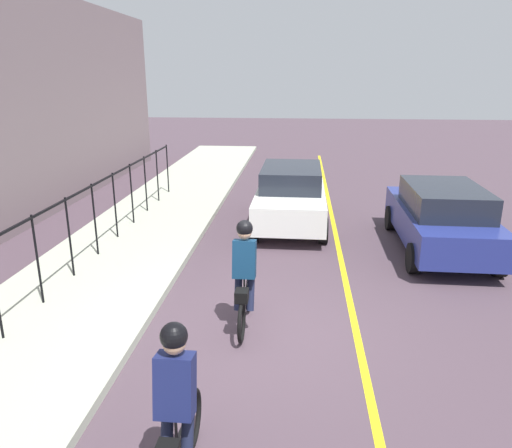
{
  "coord_description": "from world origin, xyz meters",
  "views": [
    {
      "loc": [
        -6.98,
        -0.62,
        3.98
      ],
      "look_at": [
        2.64,
        0.25,
        1.0
      ],
      "focal_mm": 34.13,
      "sensor_mm": 36.0,
      "label": 1
    }
  ],
  "objects_px": {
    "patrol_sedan": "(441,217)",
    "parked_sedan_rear": "(291,195)",
    "cyclist_follow": "(177,411)",
    "cyclist_lead": "(245,276)"
  },
  "relations": [
    {
      "from": "cyclist_lead",
      "to": "parked_sedan_rear",
      "type": "xyz_separation_m",
      "value": [
        5.88,
        -0.61,
        -0.09
      ]
    },
    {
      "from": "patrol_sedan",
      "to": "parked_sedan_rear",
      "type": "distance_m",
      "value": 3.96
    },
    {
      "from": "patrol_sedan",
      "to": "parked_sedan_rear",
      "type": "xyz_separation_m",
      "value": [
        1.85,
        3.51,
        0.0
      ]
    },
    {
      "from": "cyclist_lead",
      "to": "parked_sedan_rear",
      "type": "bearing_deg",
      "value": -5.59
    },
    {
      "from": "cyclist_follow",
      "to": "cyclist_lead",
      "type": "bearing_deg",
      "value": -4.53
    },
    {
      "from": "cyclist_follow",
      "to": "patrol_sedan",
      "type": "height_order",
      "value": "cyclist_follow"
    },
    {
      "from": "parked_sedan_rear",
      "to": "cyclist_follow",
      "type": "bearing_deg",
      "value": -5.07
    },
    {
      "from": "cyclist_lead",
      "to": "cyclist_follow",
      "type": "distance_m",
      "value": 3.3
    },
    {
      "from": "cyclist_follow",
      "to": "parked_sedan_rear",
      "type": "height_order",
      "value": "cyclist_follow"
    },
    {
      "from": "patrol_sedan",
      "to": "parked_sedan_rear",
      "type": "height_order",
      "value": "same"
    }
  ]
}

